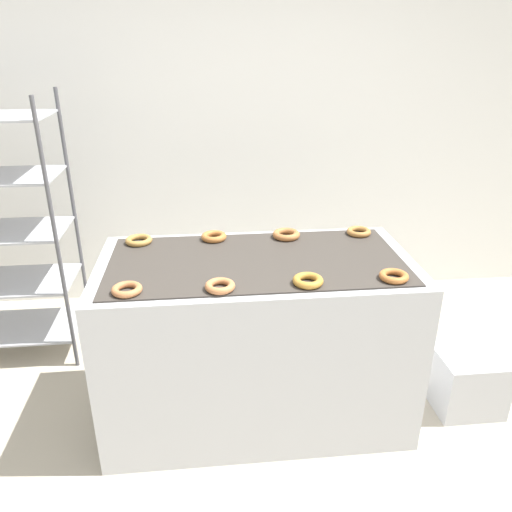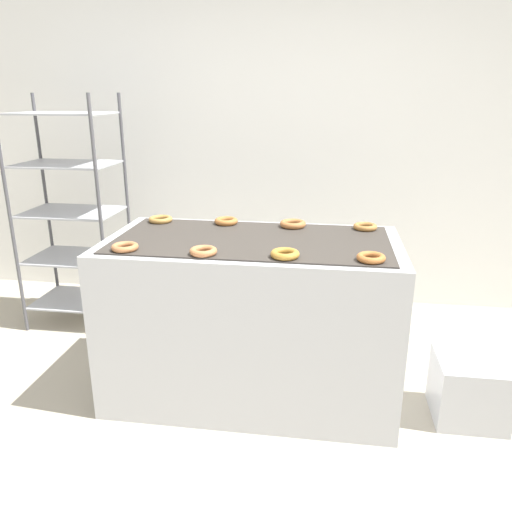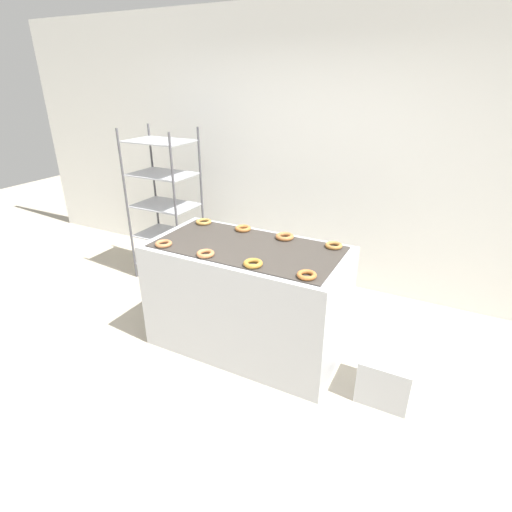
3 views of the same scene
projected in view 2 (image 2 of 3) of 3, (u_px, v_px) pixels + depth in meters
ground_plane at (231, 468)px, 2.31m from camera, size 14.00×14.00×0.00m
wall_back at (281, 128)px, 3.88m from camera, size 8.00×0.05×2.80m
fryer_machine at (252, 318)px, 2.79m from camera, size 1.57×0.81×0.92m
baking_rack_cart at (72, 212)px, 3.57m from camera, size 0.68×0.49×1.66m
glaze_bin at (469, 389)px, 2.63m from camera, size 0.36×0.35×0.34m
donut_near_left at (125, 247)px, 2.45m from camera, size 0.13×0.13×0.03m
donut_near_midleft at (203, 251)px, 2.39m from camera, size 0.13×0.13×0.03m
donut_near_midright at (285, 254)px, 2.34m from camera, size 0.14×0.14×0.03m
donut_near_right at (371, 258)px, 2.29m from camera, size 0.13×0.13×0.03m
donut_far_left at (161, 219)px, 2.99m from camera, size 0.14×0.14×0.03m
donut_far_midleft at (226, 221)px, 2.94m from camera, size 0.14×0.14×0.03m
donut_far_midright at (293, 224)px, 2.88m from camera, size 0.15×0.15×0.04m
donut_far_right at (365, 227)px, 2.83m from camera, size 0.13×0.13×0.03m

